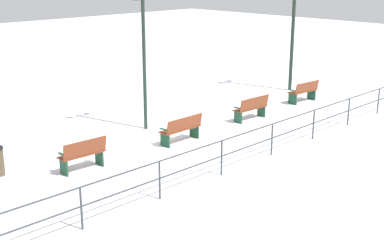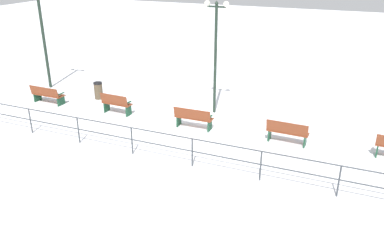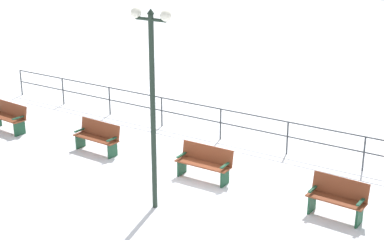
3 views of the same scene
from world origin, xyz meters
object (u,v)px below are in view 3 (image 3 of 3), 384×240
object	(u,v)px
bench_nearest	(9,117)
bench_fourth	(337,198)
bench_second	(97,136)
bench_third	(204,162)
lamppost_middle	(152,81)

from	to	relation	value
bench_nearest	bench_fourth	distance (m)	11.18
bench_second	bench_third	bearing A→B (deg)	93.45
bench_second	bench_fourth	distance (m)	7.46
bench_nearest	bench_third	xyz separation A→B (m)	(-0.26, 7.45, -0.00)
lamppost_middle	bench_third	bearing A→B (deg)	175.68
bench_fourth	lamppost_middle	world-z (taller)	lamppost_middle
bench_third	bench_fourth	bearing A→B (deg)	86.93
bench_fourth	bench_third	bearing A→B (deg)	-89.88
bench_third	lamppost_middle	world-z (taller)	lamppost_middle
bench_second	lamppost_middle	world-z (taller)	lamppost_middle
bench_second	bench_third	world-z (taller)	bench_second
bench_nearest	bench_fourth	world-z (taller)	bench_fourth
lamppost_middle	bench_fourth	bearing A→B (deg)	116.00
lamppost_middle	bench_second	bearing A→B (deg)	-118.87
bench_second	bench_fourth	world-z (taller)	bench_fourth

